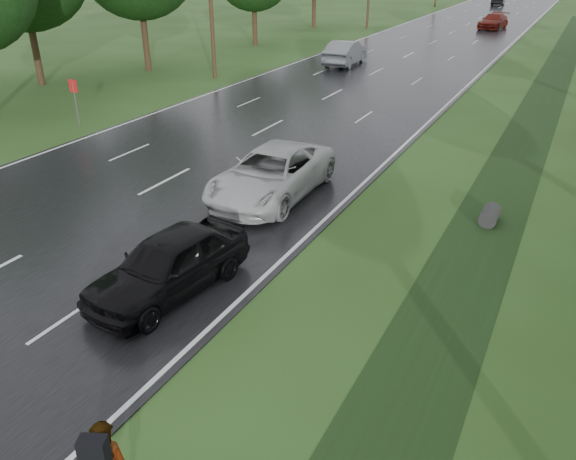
% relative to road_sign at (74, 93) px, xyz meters
% --- Properties ---
extents(road, '(14.00, 180.00, 0.04)m').
position_rel_road_sign_xyz_m(road, '(8.50, 33.00, -1.62)').
color(road, black).
rests_on(road, ground).
extents(edge_stripe_east, '(0.12, 180.00, 0.01)m').
position_rel_road_sign_xyz_m(edge_stripe_east, '(15.25, 33.00, -1.60)').
color(edge_stripe_east, silver).
rests_on(edge_stripe_east, road).
extents(edge_stripe_west, '(0.12, 180.00, 0.01)m').
position_rel_road_sign_xyz_m(edge_stripe_west, '(1.75, 33.00, -1.60)').
color(edge_stripe_west, silver).
rests_on(edge_stripe_west, road).
extents(center_line, '(0.12, 180.00, 0.01)m').
position_rel_road_sign_xyz_m(center_line, '(8.50, 33.00, -1.60)').
color(center_line, silver).
rests_on(center_line, road).
extents(drainage_ditch, '(2.20, 120.00, 0.56)m').
position_rel_road_sign_xyz_m(drainage_ditch, '(20.00, 6.71, -1.61)').
color(drainage_ditch, black).
rests_on(drainage_ditch, ground).
extents(road_sign, '(0.50, 0.06, 2.30)m').
position_rel_road_sign_xyz_m(road_sign, '(0.00, 0.00, 0.00)').
color(road_sign, slate).
rests_on(road_sign, ground).
extents(white_pickup, '(2.90, 6.05, 1.67)m').
position_rel_road_sign_xyz_m(white_pickup, '(12.77, -3.36, -0.77)').
color(white_pickup, silver).
rests_on(white_pickup, road).
extents(dark_sedan, '(2.48, 4.89, 1.59)m').
position_rel_road_sign_xyz_m(dark_sedan, '(13.48, -10.00, -0.80)').
color(dark_sedan, black).
rests_on(dark_sedan, road).
extents(silver_sedan, '(2.20, 5.50, 1.78)m').
position_rel_road_sign_xyz_m(silver_sedan, '(5.49, 21.37, -0.71)').
color(silver_sedan, gray).
rests_on(silver_sedan, road).
extents(far_car_red, '(2.84, 5.64, 1.57)m').
position_rel_road_sign_xyz_m(far_car_red, '(11.75, 49.10, -0.82)').
color(far_car_red, maroon).
rests_on(far_car_red, road).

